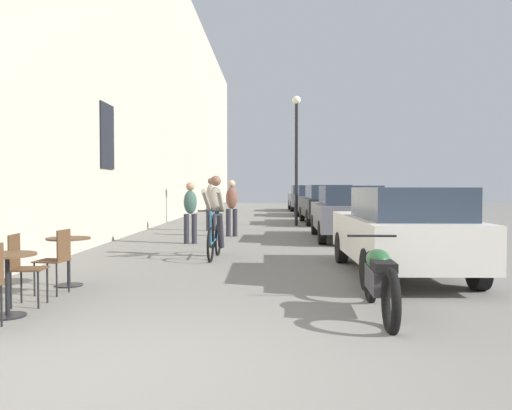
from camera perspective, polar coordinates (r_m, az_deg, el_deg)
ground_plane at (r=4.60m, az=-12.98°, el=-16.78°), size 88.00×88.00×0.00m
building_facade_left at (r=19.26m, az=-12.55°, el=14.78°), size 0.54×68.00×11.52m
cafe_table_near at (r=6.68m, az=-25.15°, el=-6.44°), size 0.64×0.64×0.72m
cafe_chair_near_toward_street at (r=7.19m, az=-23.73°, el=-5.85°), size 0.41×0.41×0.89m
cafe_table_mid at (r=8.39m, az=-19.48°, el=-4.68°), size 0.64×0.64×0.72m
cafe_chair_mid_toward_street at (r=7.79m, az=-20.59°, el=-5.22°), size 0.43×0.43×0.89m
cyclist_on_bicycle at (r=11.08m, az=-4.41°, el=-1.48°), size 0.52×1.76×1.74m
pedestrian_near at (r=13.83m, az=-7.06°, el=-0.45°), size 0.36×0.27×1.59m
pedestrian_mid at (r=15.76m, az=-2.63°, el=0.03°), size 0.35×0.26×1.67m
pedestrian_far at (r=17.84m, az=-4.84°, el=0.44°), size 0.36×0.27×1.77m
street_lamp at (r=20.23m, az=4.36°, el=6.59°), size 0.32×0.32×4.90m
parked_car_nearest at (r=9.14m, az=15.36°, el=-2.59°), size 1.79×4.14×1.47m
parked_car_second at (r=15.02m, az=9.75°, el=-0.71°), size 1.84×4.25×1.50m
parked_car_third at (r=21.32m, az=7.53°, el=0.14°), size 1.94×4.39×1.54m
parked_car_fourth at (r=27.35m, az=6.10°, el=0.52°), size 1.89×4.31×1.52m
parked_car_fifth at (r=32.68m, az=5.22°, el=0.80°), size 1.90×4.42×1.56m
parked_motorcycle at (r=6.35m, az=13.13°, el=-7.78°), size 0.62×2.15×0.92m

